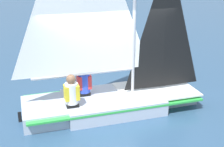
% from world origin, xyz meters
% --- Properties ---
extents(ground_plane, '(260.00, 260.00, 0.00)m').
position_xyz_m(ground_plane, '(0.00, 0.00, 0.00)').
color(ground_plane, '#2D4C6B').
extents(sailboat_main, '(4.00, 4.25, 5.43)m').
position_xyz_m(sailboat_main, '(0.03, -0.03, 0.82)').
color(sailboat_main, '#B2BCCC').
rests_on(sailboat_main, ground_plane).
extents(sailor_helm, '(0.42, 0.43, 1.16)m').
position_xyz_m(sailor_helm, '(0.23, -0.67, 0.62)').
color(sailor_helm, black).
rests_on(sailor_helm, ground_plane).
extents(sailor_crew, '(0.42, 0.43, 1.16)m').
position_xyz_m(sailor_crew, '(0.91, -0.62, 0.62)').
color(sailor_crew, black).
rests_on(sailor_crew, ground_plane).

